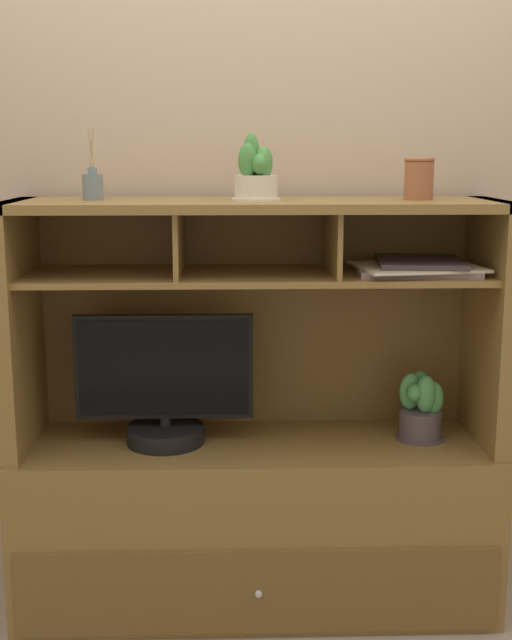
% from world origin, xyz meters
% --- Properties ---
extents(floor_plane, '(6.00, 6.00, 0.02)m').
position_xyz_m(floor_plane, '(0.00, 0.00, -0.01)').
color(floor_plane, '#A39386').
rests_on(floor_plane, ground).
extents(back_wall, '(6.00, 0.02, 2.80)m').
position_xyz_m(back_wall, '(0.00, 0.28, 1.40)').
color(back_wall, tan).
rests_on(back_wall, ground).
extents(media_console, '(1.60, 0.53, 1.38)m').
position_xyz_m(media_console, '(0.00, 0.01, 0.43)').
color(media_console, olive).
rests_on(media_console, ground).
extents(tv_monitor, '(0.59, 0.26, 0.44)m').
position_xyz_m(tv_monitor, '(-0.30, -0.01, 0.75)').
color(tv_monitor, black).
rests_on(tv_monitor, media_console).
extents(potted_orchid, '(0.16, 0.16, 0.23)m').
position_xyz_m(potted_orchid, '(0.56, 0.01, 0.67)').
color(potted_orchid, '#50454B').
rests_on(potted_orchid, media_console).
extents(magazine_stack_left, '(0.42, 0.36, 0.04)m').
position_xyz_m(magazine_stack_left, '(0.52, -0.03, 1.17)').
color(magazine_stack_left, gray).
rests_on(magazine_stack_left, media_console).
extents(diffuser_bottle, '(0.07, 0.07, 0.22)m').
position_xyz_m(diffuser_bottle, '(-0.52, 0.03, 1.42)').
color(diffuser_bottle, slate).
rests_on(diffuser_bottle, media_console).
extents(potted_succulent, '(0.16, 0.16, 0.21)m').
position_xyz_m(potted_succulent, '(0.00, -0.02, 1.46)').
color(potted_succulent, beige).
rests_on(potted_succulent, media_console).
extents(ceramic_vase, '(0.10, 0.10, 0.13)m').
position_xyz_m(ceramic_vase, '(0.52, -0.00, 1.45)').
color(ceramic_vase, '#945334').
rests_on(ceramic_vase, media_console).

